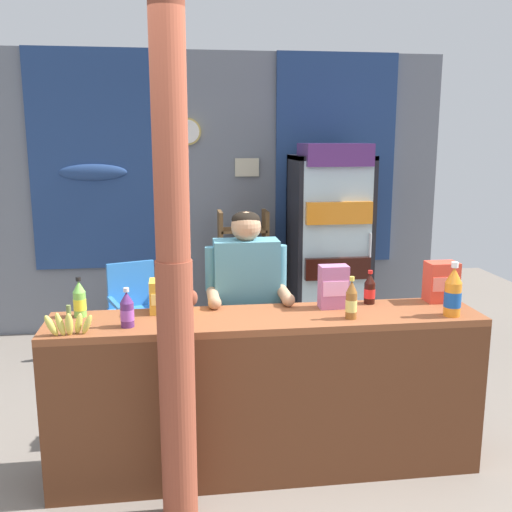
% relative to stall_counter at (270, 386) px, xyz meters
% --- Properties ---
extents(ground_plane, '(8.30, 8.30, 0.00)m').
position_rel_stall_counter_xyz_m(ground_plane, '(-0.13, 0.89, -0.57)').
color(ground_plane, slate).
extents(back_wall_curtained, '(4.68, 0.22, 2.76)m').
position_rel_stall_counter_xyz_m(back_wall_curtained, '(-0.12, 2.86, 0.86)').
color(back_wall_curtained, slate).
rests_on(back_wall_curtained, ground).
extents(stall_counter, '(2.47, 0.48, 0.95)m').
position_rel_stall_counter_xyz_m(stall_counter, '(0.00, 0.00, 0.00)').
color(stall_counter, brown).
rests_on(stall_counter, ground).
extents(timber_post, '(0.20, 0.18, 2.74)m').
position_rel_stall_counter_xyz_m(timber_post, '(-0.52, -0.32, 0.75)').
color(timber_post, brown).
rests_on(timber_post, ground).
extents(drink_fridge, '(0.72, 0.66, 1.89)m').
position_rel_stall_counter_xyz_m(drink_fridge, '(0.95, 2.28, 0.47)').
color(drink_fridge, black).
rests_on(drink_fridge, ground).
extents(bottle_shelf_rack, '(0.48, 0.28, 1.25)m').
position_rel_stall_counter_xyz_m(bottle_shelf_rack, '(0.14, 2.49, 0.08)').
color(bottle_shelf_rack, brown).
rests_on(bottle_shelf_rack, ground).
extents(plastic_lawn_chair, '(0.56, 0.56, 0.86)m').
position_rel_stall_counter_xyz_m(plastic_lawn_chair, '(-0.87, 1.98, -0.07)').
color(plastic_lawn_chair, '#3884D6').
rests_on(plastic_lawn_chair, ground).
extents(shopkeeper, '(0.52, 0.42, 1.49)m').
position_rel_stall_counter_xyz_m(shopkeeper, '(-0.07, 0.54, 0.37)').
color(shopkeeper, '#28282D').
rests_on(shopkeeper, ground).
extents(soda_bottle_orange_soda, '(0.10, 0.10, 0.31)m').
position_rel_stall_counter_xyz_m(soda_bottle_orange_soda, '(1.04, -0.04, 0.51)').
color(soda_bottle_orange_soda, orange).
rests_on(soda_bottle_orange_soda, stall_counter).
extents(soda_bottle_lime_soda, '(0.07, 0.07, 0.23)m').
position_rel_stall_counter_xyz_m(soda_bottle_lime_soda, '(-1.05, 0.23, 0.48)').
color(soda_bottle_lime_soda, '#75C64C').
rests_on(soda_bottle_lime_soda, stall_counter).
extents(soda_bottle_cola, '(0.07, 0.07, 0.21)m').
position_rel_stall_counter_xyz_m(soda_bottle_cola, '(0.66, 0.26, 0.47)').
color(soda_bottle_cola, black).
rests_on(soda_bottle_cola, stall_counter).
extents(soda_bottle_iced_tea, '(0.07, 0.07, 0.24)m').
position_rel_stall_counter_xyz_m(soda_bottle_iced_tea, '(0.46, -0.01, 0.48)').
color(soda_bottle_iced_tea, brown).
rests_on(soda_bottle_iced_tea, stall_counter).
extents(soda_bottle_grape_soda, '(0.07, 0.07, 0.21)m').
position_rel_stall_counter_xyz_m(soda_bottle_grape_soda, '(-0.77, 0.01, 0.47)').
color(soda_bottle_grape_soda, '#56286B').
rests_on(soda_bottle_grape_soda, stall_counter).
extents(snack_box_wafer, '(0.17, 0.10, 0.26)m').
position_rel_stall_counter_xyz_m(snack_box_wafer, '(0.41, 0.21, 0.51)').
color(snack_box_wafer, '#B76699').
rests_on(snack_box_wafer, stall_counter).
extents(snack_box_crackers, '(0.19, 0.14, 0.25)m').
position_rel_stall_counter_xyz_m(snack_box_crackers, '(1.11, 0.25, 0.50)').
color(snack_box_crackers, '#E5422D').
rests_on(snack_box_crackers, stall_counter).
extents(snack_box_choco_powder, '(0.22, 0.16, 0.19)m').
position_rel_stall_counter_xyz_m(snack_box_choco_powder, '(-0.55, 0.26, 0.48)').
color(snack_box_choco_powder, gold).
rests_on(snack_box_choco_powder, stall_counter).
extents(banana_bunch, '(0.26, 0.06, 0.16)m').
position_rel_stall_counter_xyz_m(banana_bunch, '(-1.06, -0.08, 0.44)').
color(banana_bunch, '#CCC14C').
rests_on(banana_bunch, stall_counter).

